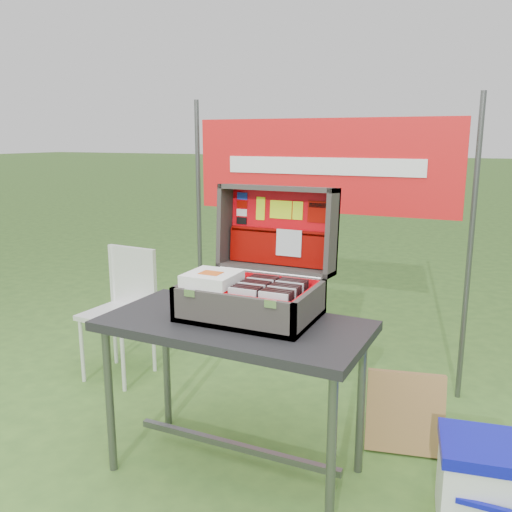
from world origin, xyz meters
The scene contains 93 objects.
ground centered at (0.00, 0.00, 0.00)m, with size 80.00×80.00×0.00m, color #3D6528.
table centered at (0.00, -0.06, 0.35)m, with size 1.13×0.56×0.71m, color black, non-canonical shape.
table_top centered at (0.00, -0.06, 0.69)m, with size 1.13×0.56×0.04m, color black.
table_leg_fl centered at (-0.50, -0.29, 0.33)m, with size 0.04×0.04×0.67m, color #59595B.
table_leg_fr centered at (0.50, -0.29, 0.33)m, with size 0.04×0.04×0.67m, color #59595B.
table_leg_bl centered at (-0.50, 0.16, 0.33)m, with size 0.04×0.04×0.67m, color #59595B.
table_leg_br centered at (0.50, 0.16, 0.33)m, with size 0.04×0.04×0.67m, color #59595B.
table_brace centered at (0.00, -0.06, 0.12)m, with size 0.98×0.03×0.03m, color #59595B.
suitcase centered at (0.04, 0.08, 0.98)m, with size 0.56×0.56×0.54m, color #3D3731, non-canonical shape.
suitcase_base_bottom centered at (0.04, 0.02, 0.72)m, with size 0.56×0.40×0.02m, color #3D3731.
suitcase_base_wall_front centered at (0.04, -0.17, 0.78)m, with size 0.56×0.02×0.15m, color #3D3731.
suitcase_base_wall_back centered at (0.04, 0.21, 0.78)m, with size 0.56×0.02×0.15m, color #3D3731.
suitcase_base_wall_left centered at (-0.23, 0.02, 0.78)m, with size 0.02×0.40×0.15m, color #3D3731.
suitcase_base_wall_right centered at (0.31, 0.02, 0.78)m, with size 0.02×0.40×0.15m, color #3D3731.
suitcase_liner_floor centered at (0.04, 0.02, 0.73)m, with size 0.51×0.35×0.01m, color #ED000E.
suitcase_latch_left centered at (-0.14, -0.18, 0.84)m, with size 0.05×0.01×0.03m, color silver.
suitcase_latch_right centered at (0.22, -0.18, 0.84)m, with size 0.05×0.01×0.03m, color silver.
suitcase_hinge centered at (0.04, 0.22, 0.85)m, with size 0.02×0.02×0.50m, color silver.
suitcase_lid_back centered at (0.04, 0.37, 1.04)m, with size 0.56×0.40×0.02m, color #3D3731.
suitcase_lid_rim_far centered at (0.04, 0.32, 1.24)m, with size 0.56×0.02×0.15m, color #3D3731.
suitcase_lid_rim_near centered at (0.04, 0.29, 0.86)m, with size 0.56×0.02×0.15m, color #3D3731.
suitcase_lid_rim_left centered at (-0.23, 0.31, 1.05)m, with size 0.02×0.40×0.15m, color #3D3731.
suitcase_lid_rim_right centered at (0.31, 0.31, 1.05)m, with size 0.02×0.40×0.15m, color #3D3731.
suitcase_lid_liner centered at (0.04, 0.36, 1.04)m, with size 0.51×0.35×0.01m, color #ED000E.
suitcase_liner_wall_front centered at (0.04, -0.16, 0.79)m, with size 0.51×0.01×0.13m, color #ED000E.
suitcase_liner_wall_back centered at (0.04, 0.19, 0.79)m, with size 0.51×0.01×0.13m, color #ED000E.
suitcase_liner_wall_left centered at (-0.22, 0.02, 0.79)m, with size 0.01×0.35×0.13m, color #ED000E.
suitcase_liner_wall_right centered at (0.29, 0.02, 0.79)m, with size 0.01×0.35×0.13m, color #ED000E.
suitcase_lid_pocket centered at (0.04, 0.33, 0.95)m, with size 0.49×0.16×0.03m, color #7E0602.
suitcase_pocket_edge centered at (0.04, 0.33, 1.03)m, with size 0.48×0.02×0.02m, color #7E0602.
suitcase_pocket_cd centered at (0.10, 0.31, 0.98)m, with size 0.12×0.12×0.01m, color silver.
lid_sticker_cc_a centered at (-0.17, 0.36, 1.19)m, with size 0.05×0.03×0.00m, color #1933B2.
lid_sticker_cc_b centered at (-0.17, 0.36, 1.15)m, with size 0.05×0.03×0.00m, color #9C0800.
lid_sticker_cc_c centered at (-0.17, 0.35, 1.11)m, with size 0.05×0.03×0.00m, color white.
lid_sticker_cc_d centered at (-0.17, 0.35, 1.07)m, with size 0.05×0.03×0.00m, color black.
lid_card_neon_tall centered at (-0.07, 0.36, 1.13)m, with size 0.04×0.11×0.00m, color #CFF719.
lid_card_neon_main centered at (0.04, 0.36, 1.13)m, with size 0.11×0.08×0.00m, color #CFF719.
lid_card_neon_small centered at (0.12, 0.36, 1.13)m, with size 0.05×0.08×0.00m, color #CFF719.
lid_sticker_band centered at (0.22, 0.36, 1.13)m, with size 0.10×0.10×0.00m, color #9C0800.
lid_sticker_band_bar centered at (0.22, 0.36, 1.16)m, with size 0.09×0.02×0.00m, color black.
cd_left_0 centered at (0.07, -0.14, 0.80)m, with size 0.12×0.01×0.14m, color silver.
cd_left_1 centered at (0.07, -0.11, 0.80)m, with size 0.12×0.01×0.14m, color black.
cd_left_2 centered at (0.07, -0.09, 0.80)m, with size 0.12×0.01×0.14m, color black.
cd_left_3 centered at (0.07, -0.07, 0.80)m, with size 0.12×0.01×0.14m, color black.
cd_left_4 centered at (0.07, -0.05, 0.80)m, with size 0.12×0.01×0.14m, color silver.
cd_left_5 centered at (0.07, -0.03, 0.80)m, with size 0.12×0.01×0.14m, color black.
cd_left_6 centered at (0.07, 0.00, 0.80)m, with size 0.12×0.01×0.14m, color black.
cd_left_7 centered at (0.07, 0.02, 0.80)m, with size 0.12×0.01×0.14m, color black.
cd_left_8 centered at (0.07, 0.04, 0.80)m, with size 0.12×0.01×0.14m, color silver.
cd_left_9 centered at (0.07, 0.06, 0.80)m, with size 0.12×0.01×0.14m, color black.
cd_left_10 centered at (0.07, 0.08, 0.80)m, with size 0.12×0.01×0.14m, color black.
cd_left_11 centered at (0.07, 0.11, 0.80)m, with size 0.12×0.01×0.14m, color black.
cd_right_0 centered at (0.21, -0.14, 0.80)m, with size 0.12×0.01×0.14m, color silver.
cd_right_1 centered at (0.21, -0.11, 0.80)m, with size 0.12×0.01×0.14m, color black.
cd_right_2 centered at (0.21, -0.09, 0.80)m, with size 0.12×0.01×0.14m, color black.
cd_right_3 centered at (0.21, -0.07, 0.80)m, with size 0.12×0.01×0.14m, color black.
cd_right_4 centered at (0.21, -0.05, 0.80)m, with size 0.12×0.01×0.14m, color silver.
cd_right_5 centered at (0.21, -0.03, 0.80)m, with size 0.12×0.01×0.14m, color black.
cd_right_6 centered at (0.21, 0.00, 0.80)m, with size 0.12×0.01×0.14m, color black.
cd_right_7 centered at (0.21, 0.02, 0.80)m, with size 0.12×0.01×0.14m, color black.
cd_right_8 centered at (0.21, 0.04, 0.80)m, with size 0.12×0.01×0.14m, color silver.
cd_right_9 centered at (0.21, 0.06, 0.80)m, with size 0.12×0.01×0.14m, color black.
cd_right_10 centered at (0.21, 0.08, 0.80)m, with size 0.12×0.01×0.14m, color black.
cd_right_11 centered at (0.21, 0.11, 0.80)m, with size 0.12×0.01×0.14m, color black.
songbook_0 centered at (-0.11, -0.06, 0.86)m, with size 0.21×0.21×0.01m, color white.
songbook_1 centered at (-0.11, -0.06, 0.86)m, with size 0.21×0.21×0.01m, color white.
songbook_2 centered at (-0.11, -0.06, 0.87)m, with size 0.21×0.21×0.01m, color white.
songbook_3 centered at (-0.11, -0.06, 0.87)m, with size 0.21×0.21×0.01m, color white.
songbook_4 centered at (-0.11, -0.06, 0.88)m, with size 0.21×0.21×0.01m, color white.
songbook_5 centered at (-0.11, -0.06, 0.88)m, with size 0.21×0.21×0.01m, color white.
songbook_6 centered at (-0.11, -0.06, 0.89)m, with size 0.21×0.21×0.01m, color white.
songbook_7 centered at (-0.11, -0.06, 0.89)m, with size 0.21×0.21×0.01m, color white.
songbook_8 centered at (-0.11, -0.06, 0.90)m, with size 0.21×0.21×0.01m, color white.
songbook_9 centered at (-0.11, -0.06, 0.90)m, with size 0.21×0.21×0.01m, color white.
songbook_graphic centered at (-0.11, -0.07, 0.91)m, with size 0.09×0.07×0.00m, color #D85919.
cooler centered at (1.05, 0.02, 0.18)m, with size 0.40×0.30×0.35m, color white, non-canonical shape.
cooler_body centered at (1.05, 0.02, 0.15)m, with size 0.38×0.28×0.30m, color white.
cooler_lid centered at (1.05, 0.02, 0.33)m, with size 0.40×0.30×0.05m, color #0D11A7.
cooler_handle centered at (1.05, -0.14, 0.19)m, with size 0.24×0.02×0.02m, color #0D11A7.
chair centered at (-1.10, 0.51, 0.40)m, with size 0.36×0.40×0.79m, color silver, non-canonical shape.
chair_seat centered at (-1.10, 0.51, 0.41)m, with size 0.36×0.36×0.03m, color silver.
chair_backrest centered at (-1.10, 0.69, 0.61)m, with size 0.36×0.03×0.38m, color silver.
chair_leg_fl centered at (-1.25, 0.36, 0.20)m, with size 0.02×0.02×0.41m, color silver.
chair_leg_fr centered at (-0.95, 0.36, 0.20)m, with size 0.02×0.02×0.41m, color silver.
chair_leg_bl centered at (-1.25, 0.67, 0.20)m, with size 0.02×0.02×0.41m, color silver.
chair_leg_br centered at (-0.95, 0.67, 0.20)m, with size 0.02×0.02×0.41m, color silver.
chair_upright_left centered at (-1.25, 0.69, 0.60)m, with size 0.02×0.02×0.38m, color silver.
chair_upright_right centered at (-0.95, 0.69, 0.60)m, with size 0.02×0.02×0.38m, color silver.
cardboard_box centered at (0.66, 0.43, 0.19)m, with size 0.36×0.06×0.38m, color #996C42.
banner_post_left centered at (-0.85, 1.10, 0.85)m, with size 0.03×0.03×1.70m, color #59595B.
banner_post_right centered at (0.85, 1.10, 0.85)m, with size 0.03×0.03×1.70m, color #59595B.
banner centered at (0.00, 1.09, 1.30)m, with size 1.60×0.01×0.55m, color red.
banner_text centered at (0.00, 1.08, 1.30)m, with size 1.20×0.00×0.10m, color white.
Camera 1 is at (0.99, -2.00, 1.47)m, focal length 38.00 mm.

